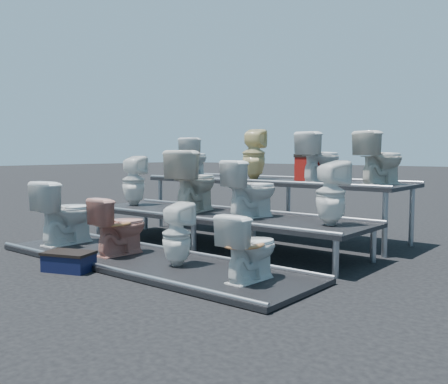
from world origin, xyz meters
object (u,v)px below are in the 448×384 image
Objects in this scene: toilet_5 at (194,181)px; step_stool at (69,263)px; toilet_2 at (177,234)px; toilet_10 at (320,157)px; red_crate at (315,169)px; toilet_9 at (254,154)px; toilet_0 at (67,212)px; toilet_1 at (120,226)px; toilet_6 at (251,189)px; toilet_11 at (381,158)px; toilet_4 at (134,181)px; toilet_7 at (331,193)px; toilet_8 at (195,157)px; toilet_3 at (250,247)px.

step_stool is at bearing 79.00° from toilet_5.
toilet_10 reaches higher than toilet_2.
red_crate is (0.15, 2.76, 0.63)m from toilet_2.
toilet_0 is at bearing 45.96° from toilet_9.
step_stool is at bearing 96.86° from toilet_1.
toilet_6 is 1.49× the size of red_crate.
toilet_2 is (0.96, 0.00, -0.00)m from toilet_1.
toilet_11 is (0.89, 0.00, -0.01)m from toilet_10.
toilet_10 is (0.27, 1.30, 0.39)m from toilet_6.
toilet_1 is 1.86m from toilet_4.
toilet_11 is 1.08m from red_crate.
toilet_2 is at bearing -176.47° from toilet_1.
toilet_9 is at bearing -88.75° from toilet_1.
toilet_0 is 1.23× the size of toilet_1.
step_stool is (-0.92, -0.74, -0.31)m from toilet_2.
toilet_7 is (2.10, 0.00, -0.06)m from toilet_5.
toilet_1 is 2.74m from toilet_9.
toilet_4 is 1.35m from toilet_8.
toilet_4 reaches higher than toilet_6.
toilet_5 is 1.20× the size of toilet_10.
toilet_3 is 0.97× the size of toilet_8.
toilet_7 is 1.51× the size of red_crate.
toilet_6 is at bearing -124.07° from toilet_1.
toilet_7 is at bearing 135.43° from toilet_8.
toilet_2 is 0.86× the size of toilet_9.
toilet_1 is 0.96m from toilet_2.
red_crate is (2.37, 1.46, 0.19)m from toilet_4.
toilet_5 is at bearing 109.23° from toilet_8.
toilet_4 reaches higher than step_stool.
toilet_9 is at bearing -154.89° from toilet_4.
toilet_6 reaches higher than toilet_2.
toilet_10 reaches higher than toilet_5.
toilet_9 reaches higher than toilet_0.
toilet_6 is at bearing -95.24° from toilet_2.
toilet_7 is (1.11, 0.00, 0.00)m from toilet_6.
toilet_6 reaches higher than step_stool.
toilet_11 is at bearing 160.98° from toilet_9.
toilet_4 is 1.93m from toilet_9.
toilet_6 is 1.04× the size of toilet_11.
step_stool is (0.03, -2.04, -0.80)m from toilet_5.
toilet_0 is at bearing 3.07° from toilet_3.
toilet_1 is (1.11, 0.00, -0.08)m from toilet_0.
toilet_4 is 1.04× the size of toilet_7.
toilet_0 is 3.60m from toilet_10.
toilet_8 is at bearing -15.88° from toilet_6.
toilet_1 is 0.94× the size of toilet_7.
toilet_5 is 1.22× the size of toilet_11.
toilet_11 reaches higher than toilet_1.
toilet_11 is (2.06, 0.00, -0.05)m from toilet_9.
toilet_9 reaches higher than toilet_11.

